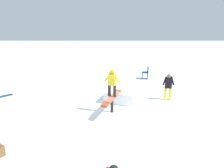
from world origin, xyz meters
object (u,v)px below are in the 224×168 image
rail_feature (112,99)px  backpack_on_snow (0,151)px  bystander_black (168,86)px  main_rider_on_rail (112,84)px  folding_chair (146,73)px

rail_feature → backpack_on_snow: (3.25, -3.54, -0.46)m
rail_feature → bystander_black: size_ratio=1.51×
rail_feature → backpack_on_snow: rail_feature is taller
main_rider_on_rail → backpack_on_snow: size_ratio=4.07×
main_rider_on_rail → backpack_on_snow: (3.25, -3.54, -1.19)m
rail_feature → bystander_black: bystander_black is taller
folding_chair → bystander_black: bearing=8.9°
rail_feature → main_rider_on_rail: bearing=0.0°
rail_feature → folding_chair: folding_chair is taller
folding_chair → backpack_on_snow: 10.57m
backpack_on_snow → bystander_black: bearing=72.5°
rail_feature → folding_chair: bearing=175.9°
rail_feature → bystander_black: 3.29m
backpack_on_snow → rail_feature: bearing=78.4°
bystander_black → folding_chair: bearing=-80.9°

